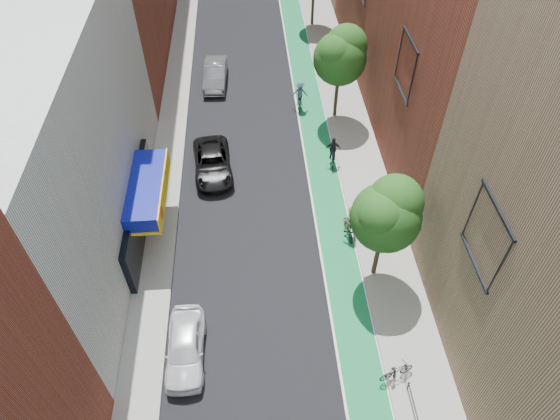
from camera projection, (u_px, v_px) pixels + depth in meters
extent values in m
cube|color=#126833|center=(309.00, 101.00, 37.34)|extent=(2.00, 68.00, 0.01)
cube|color=gray|center=(175.00, 106.00, 36.79)|extent=(2.00, 68.00, 0.15)
cube|color=gray|center=(342.00, 99.00, 37.41)|extent=(3.00, 68.00, 0.15)
cube|color=silver|center=(33.00, 152.00, 24.02)|extent=(8.00, 20.00, 12.00)
cylinder|color=#332619|center=(377.00, 254.00, 25.26)|extent=(0.24, 0.24, 3.30)
sphere|color=#124514|center=(386.00, 218.00, 23.28)|extent=(3.36, 3.36, 3.36)
sphere|color=#124514|center=(395.00, 202.00, 22.98)|extent=(2.64, 2.64, 2.64)
sphere|color=#124514|center=(382.00, 216.00, 22.71)|extent=(2.40, 2.40, 2.40)
cylinder|color=#332619|center=(336.00, 96.00, 34.79)|extent=(0.24, 0.24, 3.47)
sphere|color=#124514|center=(340.00, 59.00, 32.71)|extent=(3.53, 3.53, 3.53)
sphere|color=#124514|center=(346.00, 46.00, 32.39)|extent=(2.77, 2.77, 2.77)
sphere|color=#124514|center=(337.00, 54.00, 32.12)|extent=(2.52, 2.52, 2.52)
cylinder|color=#332619|center=(313.00, 8.00, 44.49)|extent=(0.24, 0.24, 3.19)
imported|color=silver|center=(185.00, 347.00, 22.72)|extent=(1.72, 4.27, 1.45)
imported|color=black|center=(213.00, 163.00, 31.50)|extent=(2.76, 5.20, 1.39)
imported|color=gray|center=(215.00, 74.00, 38.50)|extent=(1.84, 4.75, 1.54)
imported|color=black|center=(349.00, 229.00, 27.91)|extent=(0.69, 1.86, 1.09)
imported|color=tan|center=(349.00, 219.00, 27.49)|extent=(0.90, 0.74, 1.74)
imported|color=black|center=(333.00, 159.00, 32.16)|extent=(0.85, 1.80, 0.91)
imported|color=black|center=(333.00, 149.00, 31.70)|extent=(1.02, 0.55, 1.66)
imported|color=black|center=(300.00, 102.00, 36.41)|extent=(0.63, 1.70, 1.00)
imported|color=#3F5773|center=(300.00, 93.00, 35.94)|extent=(1.21, 0.77, 1.78)
imported|color=black|center=(397.00, 371.00, 22.00)|extent=(1.75, 0.93, 1.01)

